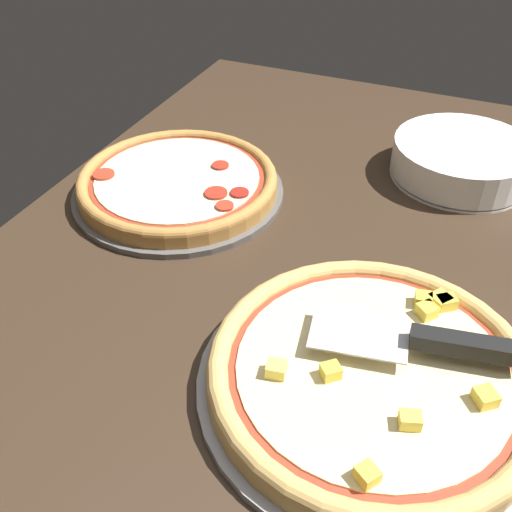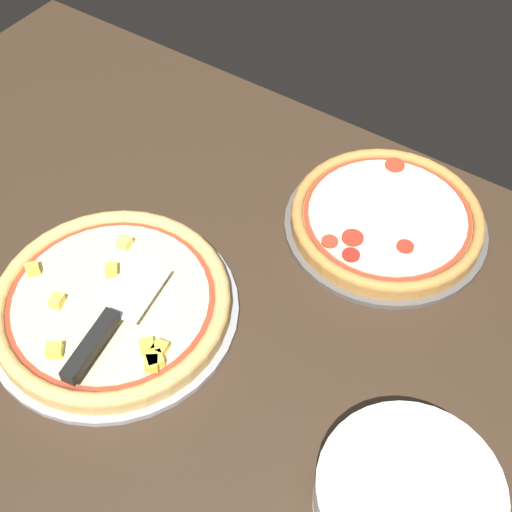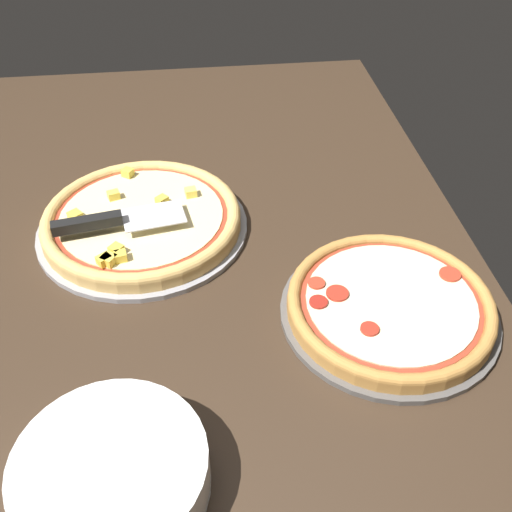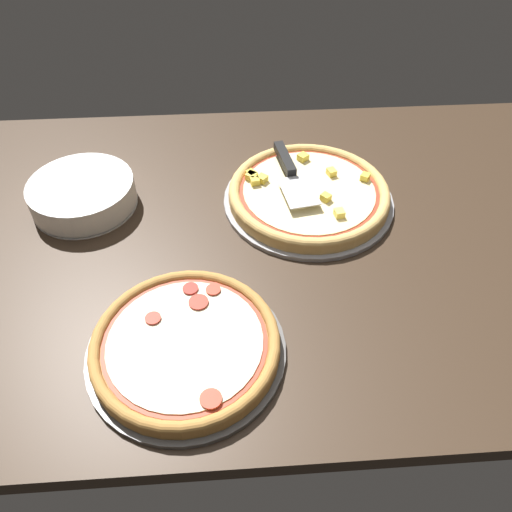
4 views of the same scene
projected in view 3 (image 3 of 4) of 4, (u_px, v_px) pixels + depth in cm
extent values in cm
cube|color=#38281C|center=(196.00, 256.00, 108.93)|extent=(155.98, 100.92, 3.60)
cylinder|color=#939399|center=(143.00, 228.00, 111.42)|extent=(38.80, 38.80, 1.00)
cylinder|color=#DBAD60|center=(142.00, 221.00, 110.41)|extent=(36.47, 36.47, 2.09)
torus|color=#DBAD60|center=(141.00, 217.00, 109.72)|extent=(36.47, 36.47, 2.44)
cylinder|color=#A33823|center=(141.00, 216.00, 109.67)|extent=(31.70, 31.70, 0.15)
cylinder|color=beige|center=(141.00, 216.00, 109.59)|extent=(29.90, 29.90, 0.40)
cube|color=#F4D64C|center=(114.00, 195.00, 112.93)|extent=(2.34, 2.61, 1.53)
cube|color=yellow|center=(128.00, 173.00, 118.72)|extent=(2.64, 2.68, 1.53)
cube|color=#F9E05B|center=(188.00, 192.00, 113.56)|extent=(2.27, 2.38, 1.53)
cube|color=yellow|center=(120.00, 256.00, 99.60)|extent=(2.31, 2.35, 1.53)
cube|color=yellow|center=(162.00, 200.00, 111.61)|extent=(2.66, 2.68, 1.53)
cube|color=yellow|center=(75.00, 216.00, 107.98)|extent=(3.04, 3.02, 1.53)
cube|color=#F4D64C|center=(109.00, 260.00, 98.96)|extent=(3.11, 3.12, 1.53)
cube|color=yellow|center=(116.00, 250.00, 100.85)|extent=(2.90, 2.90, 1.53)
cube|color=yellow|center=(104.00, 260.00, 98.90)|extent=(2.81, 2.89, 1.53)
cylinder|color=#565451|center=(388.00, 313.00, 94.94)|extent=(34.43, 34.43, 1.00)
cylinder|color=#B77F3D|center=(390.00, 306.00, 93.94)|extent=(32.36, 32.36, 2.05)
torus|color=#B77F3D|center=(391.00, 302.00, 93.27)|extent=(32.36, 32.36, 2.01)
cylinder|color=#A33823|center=(391.00, 301.00, 93.22)|extent=(28.13, 28.13, 0.15)
cylinder|color=beige|center=(391.00, 301.00, 93.14)|extent=(26.54, 26.54, 0.40)
cylinder|color=maroon|center=(318.00, 302.00, 92.36)|extent=(2.90, 2.90, 0.40)
cylinder|color=#B73823|center=(317.00, 283.00, 95.56)|extent=(2.74, 2.74, 0.40)
cylinder|color=#AD2D1E|center=(337.00, 293.00, 93.81)|extent=(3.58, 3.58, 0.40)
cylinder|color=#B73823|center=(450.00, 274.00, 97.14)|extent=(3.50, 3.50, 0.40)
cylinder|color=#AD2D1E|center=(370.00, 329.00, 88.16)|extent=(2.81, 2.81, 0.40)
cube|color=silver|center=(154.00, 216.00, 106.55)|extent=(8.73, 11.90, 0.24)
cube|color=black|center=(87.00, 223.00, 103.50)|extent=(4.20, 12.27, 2.00)
cylinder|color=white|center=(116.00, 486.00, 73.14)|extent=(23.38, 23.38, 0.70)
cylinder|color=white|center=(115.00, 483.00, 72.68)|extent=(23.38, 23.38, 0.70)
cylinder|color=white|center=(114.00, 480.00, 72.22)|extent=(23.38, 23.38, 0.70)
cylinder|color=white|center=(113.00, 477.00, 71.76)|extent=(23.38, 23.38, 0.70)
cylinder|color=white|center=(112.00, 474.00, 71.30)|extent=(23.38, 23.38, 0.70)
cylinder|color=white|center=(111.00, 471.00, 70.85)|extent=(23.38, 23.38, 0.70)
cylinder|color=white|center=(110.00, 468.00, 70.39)|extent=(23.38, 23.38, 0.70)
cylinder|color=white|center=(109.00, 465.00, 69.93)|extent=(23.38, 23.38, 0.70)
cylinder|color=white|center=(108.00, 462.00, 69.47)|extent=(23.38, 23.38, 0.70)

